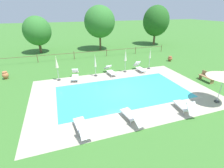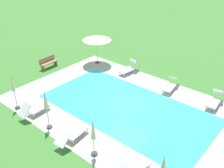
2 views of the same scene
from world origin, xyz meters
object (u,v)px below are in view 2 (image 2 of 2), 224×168
Objects in this scene: wooden_bench_lawn_side at (48,62)px; sun_lounger_north_mid at (171,85)px; sun_lounger_north_end at (129,68)px; patio_umbrella_open_foreground at (97,38)px; patio_umbrella_closed_row_mid_west at (46,102)px; sun_lounger_north_far at (132,168)px; sun_lounger_south_mid at (35,109)px; patio_umbrella_closed_row_west at (163,168)px; patio_umbrella_closed_row_east at (13,88)px; sun_lounger_south_near_corner at (215,100)px; patio_umbrella_closed_row_centre at (93,131)px; sun_lounger_north_near_steps at (73,134)px.

sun_lounger_north_mid is at bearing -160.90° from wooden_bench_lawn_side.
patio_umbrella_open_foreground is (3.12, 0.22, 1.78)m from sun_lounger_north_end.
patio_umbrella_closed_row_mid_west is 1.62× the size of wooden_bench_lawn_side.
sun_lounger_north_end reaches higher than sun_lounger_north_far.
patio_umbrella_closed_row_west is (-8.46, 0.19, 1.23)m from sun_lounger_south_mid.
sun_lounger_north_mid is at bearing 179.96° from patio_umbrella_open_foreground.
patio_umbrella_closed_row_east reaches higher than sun_lounger_north_mid.
patio_umbrella_closed_row_east is (8.90, 8.06, 1.03)m from sun_lounger_south_near_corner.
patio_umbrella_closed_row_west is at bearing 178.73° from sun_lounger_south_mid.
patio_umbrella_open_foreground is at bearing -47.56° from patio_umbrella_closed_row_centre.
patio_umbrella_closed_row_east reaches higher than sun_lounger_north_end.
sun_lounger_north_far is 7.70m from sun_lounger_south_near_corner.
patio_umbrella_closed_row_east is at bearing 42.16° from sun_lounger_south_near_corner.
sun_lounger_north_near_steps is at bearing -2.34° from patio_umbrella_closed_row_centre.
sun_lounger_north_near_steps is at bearing 1.77° from sun_lounger_north_far.
patio_umbrella_closed_row_mid_west reaches higher than sun_lounger_south_mid.
patio_umbrella_open_foreground is 8.14m from patio_umbrella_closed_row_east.
sun_lounger_north_near_steps is 0.87× the size of patio_umbrella_closed_row_west.
patio_umbrella_closed_row_west is (-3.93, 7.89, 1.26)m from sun_lounger_north_mid.
sun_lounger_south_mid is at bearing 0.33° from sun_lounger_north_far.
sun_lounger_south_mid is (3.32, -0.07, 0.02)m from sun_lounger_north_near_steps.
sun_lounger_north_far is 1.32× the size of wooden_bench_lawn_side.
patio_umbrella_closed_row_east reaches higher than sun_lounger_south_mid.
sun_lounger_north_far is at bearing -179.67° from sun_lounger_south_mid.
patio_umbrella_closed_row_mid_west is at bearing 116.19° from patio_umbrella_open_foreground.
patio_umbrella_open_foreground is at bearing -0.04° from sun_lounger_north_mid.
patio_umbrella_closed_row_west reaches higher than patio_umbrella_closed_row_east.
sun_lounger_north_far is 9.98m from sun_lounger_north_end.
patio_umbrella_closed_row_east is (1.36, 0.35, 1.02)m from sun_lounger_south_mid.
patio_umbrella_closed_row_east reaches higher than sun_lounger_north_far.
wooden_bench_lawn_side reaches higher than sun_lounger_north_near_steps.
patio_umbrella_open_foreground is 0.99× the size of patio_umbrella_closed_row_mid_west.
sun_lounger_north_near_steps is at bearing 178.77° from sun_lounger_south_mid.
sun_lounger_north_near_steps is at bearing 81.18° from sun_lounger_north_mid.
sun_lounger_north_far is 5.48m from patio_umbrella_closed_row_mid_west.
sun_lounger_north_mid is at bearing -72.50° from sun_lounger_north_far.
sun_lounger_north_far reaches higher than sun_lounger_north_near_steps.
sun_lounger_north_near_steps is 0.83× the size of patio_umbrella_closed_row_mid_west.
patio_umbrella_closed_row_centre is 0.99× the size of patio_umbrella_closed_row_east.
sun_lounger_south_mid is at bearing 45.67° from sun_lounger_south_near_corner.
patio_umbrella_closed_row_mid_west is at bearing 53.34° from sun_lounger_south_near_corner.
sun_lounger_north_near_steps is 5.29m from patio_umbrella_closed_row_west.
patio_umbrella_open_foreground is 1.04× the size of patio_umbrella_closed_row_west.
patio_umbrella_closed_row_west reaches higher than sun_lounger_south_near_corner.
sun_lounger_north_mid is 1.11× the size of sun_lounger_south_mid.
sun_lounger_north_near_steps is 1.35× the size of wooden_bench_lawn_side.
sun_lounger_south_mid is 1.74m from patio_umbrella_closed_row_east.
sun_lounger_north_far is at bearing 127.80° from sun_lounger_north_end.
sun_lounger_north_mid is 0.90× the size of patio_umbrella_closed_row_west.
sun_lounger_south_mid is at bearing -8.70° from patio_umbrella_closed_row_mid_west.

